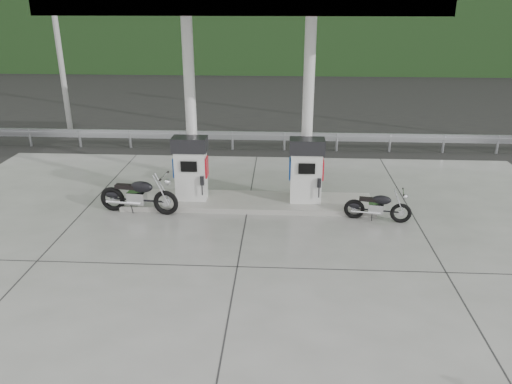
# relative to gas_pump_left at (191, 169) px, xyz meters

# --- Properties ---
(ground) EXTENTS (160.00, 160.00, 0.00)m
(ground) POSITION_rel_gas_pump_left_xyz_m (1.60, -2.50, -1.07)
(ground) COLOR black
(ground) RESTS_ON ground
(forecourt_apron) EXTENTS (18.00, 14.00, 0.02)m
(forecourt_apron) POSITION_rel_gas_pump_left_xyz_m (1.60, -2.50, -1.06)
(forecourt_apron) COLOR slate
(forecourt_apron) RESTS_ON ground
(pump_island) EXTENTS (7.00, 1.40, 0.15)m
(pump_island) POSITION_rel_gas_pump_left_xyz_m (1.60, 0.00, -0.98)
(pump_island) COLOR gray
(pump_island) RESTS_ON forecourt_apron
(gas_pump_left) EXTENTS (0.95, 0.55, 1.80)m
(gas_pump_left) POSITION_rel_gas_pump_left_xyz_m (0.00, 0.00, 0.00)
(gas_pump_left) COLOR silver
(gas_pump_left) RESTS_ON pump_island
(gas_pump_right) EXTENTS (0.95, 0.55, 1.80)m
(gas_pump_right) POSITION_rel_gas_pump_left_xyz_m (3.20, 0.00, 0.00)
(gas_pump_right) COLOR silver
(gas_pump_right) RESTS_ON pump_island
(canopy_column_left) EXTENTS (0.30, 0.30, 5.00)m
(canopy_column_left) POSITION_rel_gas_pump_left_xyz_m (0.00, 0.40, 1.60)
(canopy_column_left) COLOR white
(canopy_column_left) RESTS_ON pump_island
(canopy_column_right) EXTENTS (0.30, 0.30, 5.00)m
(canopy_column_right) POSITION_rel_gas_pump_left_xyz_m (3.20, 0.40, 1.60)
(canopy_column_right) COLOR white
(canopy_column_right) RESTS_ON pump_island
(canopy_roof) EXTENTS (8.50, 5.00, 0.40)m
(canopy_roof) POSITION_rel_gas_pump_left_xyz_m (1.60, 0.00, 4.30)
(canopy_roof) COLOR silver
(canopy_roof) RESTS_ON canopy_column_left
(guardrail) EXTENTS (26.00, 0.16, 1.42)m
(guardrail) POSITION_rel_gas_pump_left_xyz_m (1.60, 5.50, -0.36)
(guardrail) COLOR #999CA1
(guardrail) RESTS_ON ground
(road) EXTENTS (60.00, 7.00, 0.01)m
(road) POSITION_rel_gas_pump_left_xyz_m (1.60, 9.00, -1.07)
(road) COLOR black
(road) RESTS_ON ground
(utility_pole_a) EXTENTS (0.22, 0.22, 8.00)m
(utility_pole_a) POSITION_rel_gas_pump_left_xyz_m (-6.40, 7.00, 2.93)
(utility_pole_a) COLOR gray
(utility_pole_a) RESTS_ON ground
(utility_pole_b) EXTENTS (0.22, 0.22, 8.00)m
(utility_pole_b) POSITION_rel_gas_pump_left_xyz_m (3.60, 7.00, 2.93)
(utility_pole_b) COLOR gray
(utility_pole_b) RESTS_ON ground
(tree_band) EXTENTS (80.00, 6.00, 6.00)m
(tree_band) POSITION_rel_gas_pump_left_xyz_m (1.60, 27.50, 1.93)
(tree_band) COLOR black
(tree_band) RESTS_ON ground
(forested_hills) EXTENTS (100.00, 40.00, 140.00)m
(forested_hills) POSITION_rel_gas_pump_left_xyz_m (1.60, 57.50, -1.07)
(forested_hills) COLOR black
(forested_hills) RESTS_ON ground
(motorcycle_left) EXTENTS (2.14, 0.90, 0.98)m
(motorcycle_left) POSITION_rel_gas_pump_left_xyz_m (-1.33, -0.71, -0.56)
(motorcycle_left) COLOR black
(motorcycle_left) RESTS_ON forecourt_apron
(motorcycle_right) EXTENTS (1.68, 0.79, 0.77)m
(motorcycle_right) POSITION_rel_gas_pump_left_xyz_m (5.06, -0.87, -0.67)
(motorcycle_right) COLOR black
(motorcycle_right) RESTS_ON forecourt_apron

